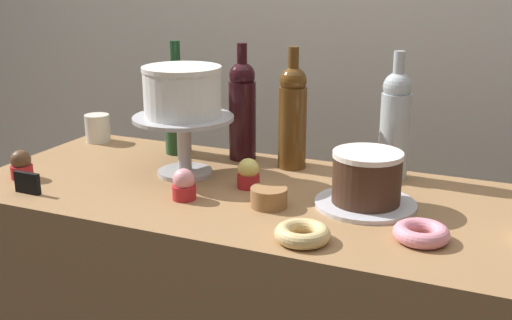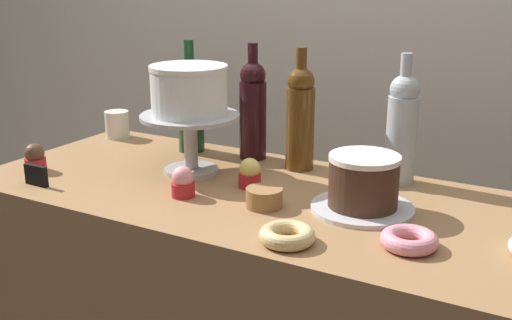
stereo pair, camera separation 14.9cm
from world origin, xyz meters
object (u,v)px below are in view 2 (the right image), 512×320
Objects in this scene: white_layer_cake at (189,90)px; donut_pink at (409,240)px; cupcake_strawberry at (183,182)px; wine_bottle_dark_red at (253,108)px; cupcake_chocolate at (35,158)px; wine_bottle_clear at (402,127)px; chocolate_round_cake at (364,181)px; cake_stand_pedestal at (190,133)px; cupcake_lemon at (250,174)px; coffee_cup_ceramic at (117,124)px; cookie_stack at (264,198)px; price_sign_chalkboard at (36,175)px; wine_bottle_amber at (300,116)px; wine_bottle_green at (190,103)px; donut_glazed at (287,235)px.

white_layer_cake is 0.69m from donut_pink.
cupcake_strawberry is at bearing 178.12° from donut_pink.
cupcake_chocolate is at bearing -139.26° from wine_bottle_dark_red.
donut_pink is at bearing -33.67° from wine_bottle_dark_red.
wine_bottle_clear is 2.91× the size of donut_pink.
white_layer_cake is at bearing 175.78° from chocolate_round_cake.
cake_stand_pedestal is 0.80× the size of wine_bottle_dark_red.
cupcake_lemon is at bearing 16.36° from cupcake_chocolate.
cupcake_lemon is at bearing 161.00° from donut_pink.
coffee_cup_ceramic is at bearing 145.83° from cupcake_strawberry.
donut_pink is (0.64, -0.18, -0.09)m from cake_stand_pedestal.
cake_stand_pedestal reaches higher than cookie_stack.
price_sign_chalkboard reaches higher than cookie_stack.
cupcake_chocolate is 0.59m from cupcake_lemon.
wine_bottle_amber is 0.55m from donut_pink.
coffee_cup_ceramic is at bearing 161.12° from donut_pink.
cookie_stack is at bearing -46.24° from cupcake_lemon.
price_sign_chalkboard is (-0.35, -0.47, -0.12)m from wine_bottle_dark_red.
cupcake_lemon is (-0.30, 0.01, -0.03)m from chocolate_round_cake.
donut_pink is (0.56, -0.37, -0.13)m from wine_bottle_dark_red.
price_sign_chalkboard is at bearing -73.16° from coffee_cup_ceramic.
chocolate_round_cake is 2.12× the size of cupcake_strawberry.
wine_bottle_dark_red reaches higher than chocolate_round_cake.
wine_bottle_clear reaches higher than cupcake_lemon.
cake_stand_pedestal is at bearing 180.00° from white_layer_cake.
cookie_stack is at bearing -155.77° from chocolate_round_cake.
wine_bottle_amber reaches higher than price_sign_chalkboard.
wine_bottle_amber reaches higher than cupcake_strawberry.
wine_bottle_clear is 0.39m from cupcake_lemon.
chocolate_round_cake is 0.23m from cookie_stack.
wine_bottle_green is at bearing 122.05° from cupcake_strawberry.
coffee_cup_ceramic is (-0.61, 0.21, 0.01)m from cupcake_lemon.
cupcake_lemon is 0.47m from donut_pink.
donut_pink is (0.40, -0.35, -0.13)m from wine_bottle_amber.
coffee_cup_ceramic is (-0.14, 0.46, 0.02)m from price_sign_chalkboard.
cookie_stack is (-0.13, 0.15, 0.01)m from donut_glazed.
wine_bottle_clear reaches higher than donut_pink.
cupcake_chocolate is at bearing -152.54° from white_layer_cake.
cupcake_strawberry is (0.46, 0.03, 0.00)m from cupcake_chocolate.
cupcake_strawberry is at bearing 3.87° from cupcake_chocolate.
wine_bottle_amber reaches higher than white_layer_cake.
chocolate_round_cake reaches higher than cupcake_chocolate.
price_sign_chalkboard reaches higher than donut_pink.
wine_bottle_green reaches higher than chocolate_round_cake.
wine_bottle_dark_red reaches higher than white_layer_cake.
white_layer_cake is at bearing 0.00° from cake_stand_pedestal.
coffee_cup_ceramic is at bearing 151.41° from donut_glazed.
cookie_stack is at bearing -23.60° from white_layer_cake.
cupcake_chocolate is (-0.87, -0.38, -0.11)m from wine_bottle_clear.
price_sign_chalkboard is (-0.78, -0.47, -0.12)m from wine_bottle_clear.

